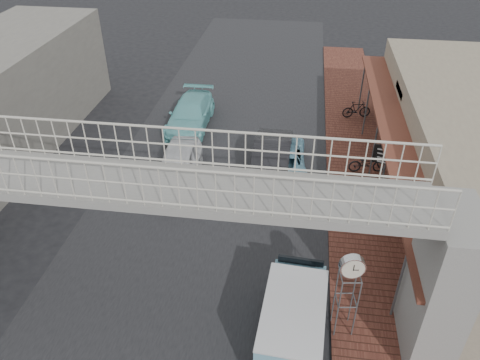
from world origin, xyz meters
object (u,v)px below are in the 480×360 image
(angkot_van, at_px, (293,318))
(street_clock, at_px, (352,270))
(dark_sedan, at_px, (271,160))
(motorcycle_far, at_px, (357,109))
(white_hatchback, at_px, (178,166))
(arrow_sign, at_px, (405,160))
(angkot_far, at_px, (190,114))
(motorcycle_near, at_px, (367,163))
(angkot_curb, at_px, (283,157))

(angkot_van, bearing_deg, street_clock, 30.38)
(dark_sedan, relative_size, angkot_van, 1.20)
(motorcycle_far, xyz_separation_m, street_clock, (-1.38, -14.72, 2.01))
(angkot_van, bearing_deg, white_hatchback, 127.64)
(white_hatchback, relative_size, arrow_sign, 1.60)
(angkot_far, xyz_separation_m, motorcycle_near, (9.12, -3.46, -0.19))
(white_hatchback, relative_size, dark_sedan, 0.92)
(dark_sedan, height_order, angkot_curb, dark_sedan)
(angkot_far, xyz_separation_m, street_clock, (7.63, -12.56, 1.85))
(angkot_far, height_order, motorcycle_far, angkot_far)
(angkot_far, bearing_deg, motorcycle_far, 13.06)
(white_hatchback, bearing_deg, motorcycle_near, 8.02)
(street_clock, bearing_deg, motorcycle_near, 72.18)
(motorcycle_near, distance_m, arrow_sign, 3.24)
(white_hatchback, distance_m, motorcycle_far, 11.14)
(angkot_far, height_order, angkot_van, angkot_van)
(motorcycle_near, xyz_separation_m, motorcycle_far, (-0.12, 5.61, 0.03))
(motorcycle_far, distance_m, arrow_sign, 8.39)
(motorcycle_near, height_order, street_clock, street_clock)
(white_hatchback, distance_m, angkot_van, 9.81)
(motorcycle_near, relative_size, arrow_sign, 0.61)
(angkot_far, distance_m, street_clock, 14.81)
(angkot_curb, xyz_separation_m, angkot_far, (-5.23, 3.55, 0.09))
(angkot_far, bearing_deg, dark_sedan, -41.74)
(angkot_far, relative_size, arrow_sign, 1.81)
(angkot_van, relative_size, motorcycle_near, 2.36)
(dark_sedan, bearing_deg, street_clock, -70.16)
(dark_sedan, height_order, street_clock, street_clock)
(motorcycle_near, bearing_deg, angkot_curb, 83.35)
(dark_sedan, distance_m, motorcycle_near, 4.45)
(street_clock, bearing_deg, white_hatchback, 124.99)
(angkot_van, bearing_deg, angkot_curb, 98.86)
(street_clock, bearing_deg, arrow_sign, 61.11)
(dark_sedan, relative_size, angkot_curb, 1.05)
(motorcycle_far, height_order, street_clock, street_clock)
(street_clock, bearing_deg, motorcycle_far, 76.16)
(angkot_curb, xyz_separation_m, street_clock, (2.40, -9.01, 1.95))
(white_hatchback, xyz_separation_m, angkot_curb, (4.59, 1.64, -0.12))
(angkot_far, relative_size, motorcycle_far, 3.17)
(white_hatchback, bearing_deg, angkot_far, 93.43)
(arrow_sign, bearing_deg, street_clock, -92.67)
(angkot_van, distance_m, arrow_sign, 8.42)
(angkot_far, xyz_separation_m, motorcycle_far, (9.00, 2.16, -0.15))
(dark_sedan, relative_size, motorcycle_near, 2.84)
(white_hatchback, xyz_separation_m, angkot_van, (5.48, -8.13, 0.46))
(angkot_curb, bearing_deg, arrow_sign, 149.12)
(angkot_van, xyz_separation_m, motorcycle_far, (2.88, 15.48, -0.64))
(street_clock, xyz_separation_m, arrow_sign, (2.45, 6.59, -0.24))
(angkot_van, bearing_deg, dark_sedan, 102.21)
(angkot_van, bearing_deg, arrow_sign, 65.34)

